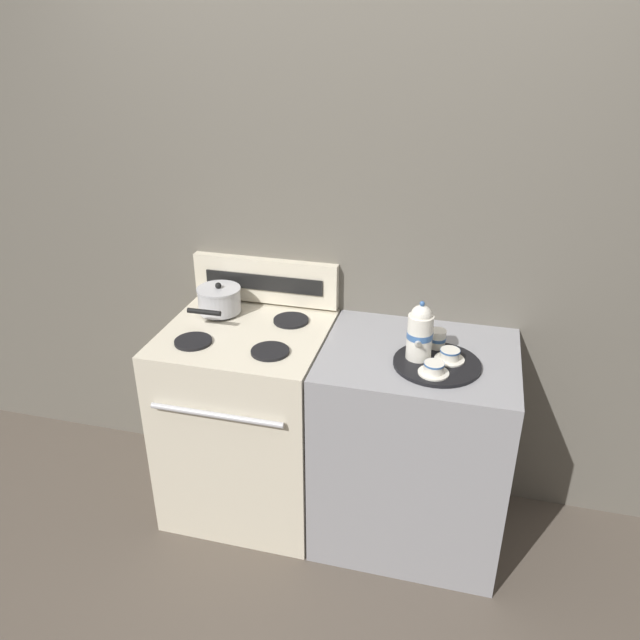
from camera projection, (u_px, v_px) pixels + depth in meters
The scene contains 11 objects.
ground_plane at pixel (332, 511), 2.94m from camera, with size 6.00×6.00×0.00m, color brown.
wall_back at pixel (352, 268), 2.75m from camera, with size 6.00×0.05×2.20m.
stove at pixel (249, 420), 2.83m from camera, with size 0.69×0.66×0.91m.
control_panel at pixel (265, 281), 2.83m from camera, with size 0.68×0.05×0.21m.
side_counter at pixel (412, 445), 2.67m from camera, with size 0.77×0.63×0.90m.
saucepan at pixel (219, 300), 2.76m from camera, with size 0.19×0.28×0.14m.
serving_tray at pixel (437, 364), 2.38m from camera, with size 0.33×0.33×0.01m.
teapot at pixel (420, 332), 2.36m from camera, with size 0.10×0.16×0.24m.
teacup_left at pixel (450, 355), 2.38m from camera, with size 0.12×0.12×0.04m.
teacup_right at pixel (434, 368), 2.29m from camera, with size 0.12×0.12×0.04m.
creamer_jug at pixel (437, 339), 2.47m from camera, with size 0.07×0.07×0.07m.
Camera 1 is at (0.50, -2.18, 2.12)m, focal length 35.00 mm.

